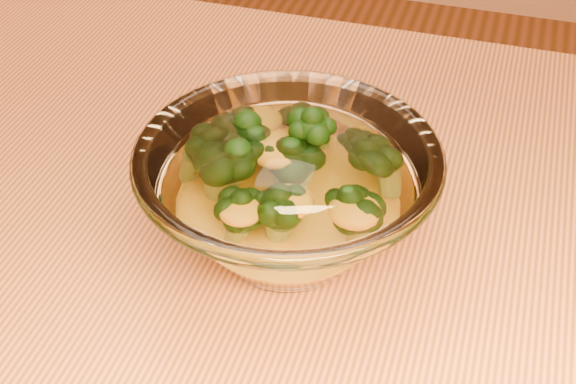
{
  "coord_description": "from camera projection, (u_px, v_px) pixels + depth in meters",
  "views": [
    {
      "loc": [
        0.02,
        -0.38,
        1.17
      ],
      "look_at": [
        -0.11,
        0.04,
        0.8
      ],
      "focal_mm": 50.0,
      "sensor_mm": 36.0,
      "label": 1
    }
  ],
  "objects": [
    {
      "name": "glass_bowl",
      "position": [
        288.0,
        197.0,
        0.57
      ],
      "size": [
        0.22,
        0.22,
        0.1
      ],
      "color": "white",
      "rests_on": "table"
    },
    {
      "name": "cheese_sauce",
      "position": [
        288.0,
        218.0,
        0.58
      ],
      "size": [
        0.11,
        0.11,
        0.03
      ],
      "primitive_type": "ellipsoid",
      "color": "#FFAF15",
      "rests_on": "glass_bowl"
    },
    {
      "name": "broccoli_heap",
      "position": [
        282.0,
        169.0,
        0.57
      ],
      "size": [
        0.16,
        0.14,
        0.07
      ],
      "color": "black",
      "rests_on": "cheese_sauce"
    }
  ]
}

